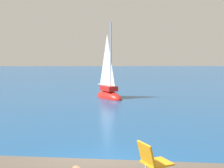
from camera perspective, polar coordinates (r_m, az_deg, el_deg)
name	(u,v)px	position (r m, az deg, el deg)	size (l,w,h in m)	color
sailboat_near	(109,94)	(23.42, -0.63, -1.84)	(2.65, 3.49, 6.40)	red
beach_chair	(152,159)	(6.19, 7.69, -14.07)	(0.74, 0.68, 0.80)	orange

